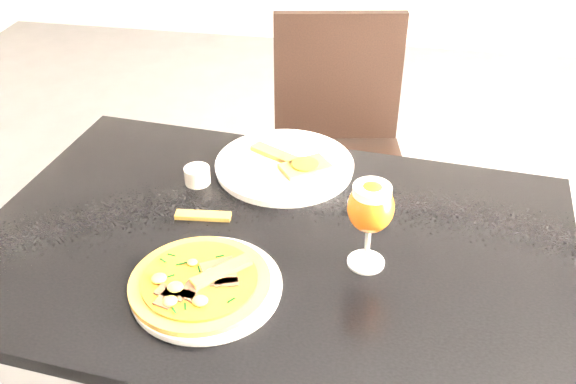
% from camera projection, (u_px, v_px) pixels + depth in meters
% --- Properties ---
extents(dining_table, '(1.27, 0.91, 0.75)m').
position_uv_depth(dining_table, '(272.00, 274.00, 1.35)').
color(dining_table, black).
rests_on(dining_table, ground).
extents(chair_far, '(0.50, 0.50, 0.92)m').
position_uv_depth(chair_far, '(338.00, 152.00, 2.05)').
color(chair_far, black).
rests_on(chair_far, ground).
extents(plate_main, '(0.33, 0.33, 0.01)m').
position_uv_depth(plate_main, '(206.00, 287.00, 1.17)').
color(plate_main, white).
rests_on(plate_main, dining_table).
extents(pizza, '(0.26, 0.26, 0.03)m').
position_uv_depth(pizza, '(200.00, 281.00, 1.16)').
color(pizza, olive).
rests_on(pizza, plate_main).
extents(plate_second, '(0.34, 0.34, 0.02)m').
position_uv_depth(plate_second, '(285.00, 166.00, 1.52)').
color(plate_second, white).
rests_on(plate_second, dining_table).
extents(crust_scraps, '(0.21, 0.15, 0.02)m').
position_uv_depth(crust_scraps, '(295.00, 162.00, 1.50)').
color(crust_scraps, olive).
rests_on(crust_scraps, plate_second).
extents(loose_crust, '(0.12, 0.04, 0.01)m').
position_uv_depth(loose_crust, '(203.00, 216.00, 1.36)').
color(loose_crust, olive).
rests_on(loose_crust, dining_table).
extents(sauce_cup, '(0.06, 0.06, 0.04)m').
position_uv_depth(sauce_cup, '(197.00, 175.00, 1.46)').
color(sauce_cup, silver).
rests_on(sauce_cup, dining_table).
extents(beer_glass, '(0.09, 0.09, 0.18)m').
position_uv_depth(beer_glass, '(371.00, 208.00, 1.17)').
color(beer_glass, silver).
rests_on(beer_glass, dining_table).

